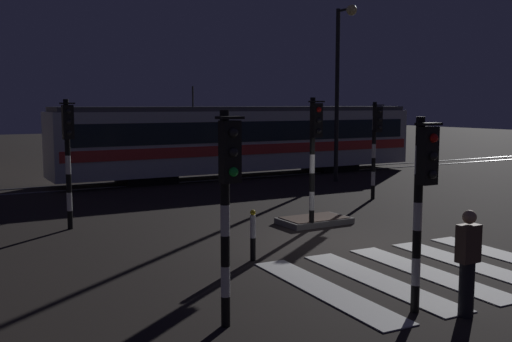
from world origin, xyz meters
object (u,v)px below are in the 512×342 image
at_px(street_lamp_trackside_right, 341,73).
at_px(pedestrian_waiting_at_kerb, 468,262).
at_px(traffic_light_corner_far_right, 376,135).
at_px(tram, 246,139).
at_px(traffic_light_corner_near_left, 228,186).
at_px(traffic_light_corner_far_left, 68,144).
at_px(traffic_light_kerb_mid_left, 423,186).
at_px(bollard_island_edge, 253,235).
at_px(traffic_light_median_centre, 314,143).

bearing_deg(street_lamp_trackside_right, pedestrian_waiting_at_kerb, -120.47).
height_order(traffic_light_corner_far_right, tram, tram).
bearing_deg(traffic_light_corner_near_left, traffic_light_corner_far_right, 39.54).
xyz_separation_m(traffic_light_corner_far_left, traffic_light_kerb_mid_left, (3.48, -9.28, -0.22)).
bearing_deg(traffic_light_corner_far_right, bollard_island_edge, -146.98).
xyz_separation_m(traffic_light_corner_far_right, traffic_light_kerb_mid_left, (-6.99, -9.16, -0.19)).
relative_size(traffic_light_median_centre, tram, 0.20).
relative_size(traffic_light_corner_near_left, traffic_light_corner_far_left, 0.94).
height_order(traffic_light_corner_far_right, traffic_light_kerb_mid_left, traffic_light_corner_far_right).
bearing_deg(traffic_light_kerb_mid_left, tram, 70.15).
xyz_separation_m(traffic_light_kerb_mid_left, traffic_light_median_centre, (2.24, 6.14, 0.25)).
height_order(traffic_light_kerb_mid_left, street_lamp_trackside_right, street_lamp_trackside_right).
bearing_deg(traffic_light_median_centre, traffic_light_corner_near_left, -135.02).
distance_m(traffic_light_corner_near_left, tram, 18.85).
bearing_deg(traffic_light_corner_far_left, bollard_island_edge, -62.11).
bearing_deg(pedestrian_waiting_at_kerb, traffic_light_corner_far_right, 56.20).
bearing_deg(pedestrian_waiting_at_kerb, traffic_light_corner_near_left, 158.09).
relative_size(traffic_light_corner_near_left, traffic_light_kerb_mid_left, 1.03).
distance_m(traffic_light_corner_near_left, bollard_island_edge, 4.17).
height_order(traffic_light_corner_far_left, pedestrian_waiting_at_kerb, traffic_light_corner_far_left).
height_order(traffic_light_corner_near_left, pedestrian_waiting_at_kerb, traffic_light_corner_near_left).
xyz_separation_m(traffic_light_median_centre, bollard_island_edge, (-2.99, -2.01, -1.77)).
height_order(traffic_light_kerb_mid_left, pedestrian_waiting_at_kerb, traffic_light_kerb_mid_left).
height_order(street_lamp_trackside_right, pedestrian_waiting_at_kerb, street_lamp_trackside_right).
distance_m(traffic_light_corner_far_right, pedestrian_waiting_at_kerb, 11.64).
distance_m(traffic_light_corner_far_left, tram, 12.70).
bearing_deg(tram, traffic_light_kerb_mid_left, -109.85).
distance_m(traffic_light_corner_near_left, traffic_light_corner_far_left, 8.34).
relative_size(traffic_light_kerb_mid_left, pedestrian_waiting_at_kerb, 1.84).
distance_m(street_lamp_trackside_right, pedestrian_waiting_at_kerb, 16.66).
distance_m(traffic_light_kerb_mid_left, bollard_island_edge, 4.46).
xyz_separation_m(traffic_light_corner_near_left, traffic_light_corner_far_right, (9.93, 8.20, 0.11)).
bearing_deg(pedestrian_waiting_at_kerb, street_lamp_trackside_right, 59.53).
height_order(traffic_light_kerb_mid_left, bollard_island_edge, traffic_light_kerb_mid_left).
height_order(traffic_light_corner_near_left, traffic_light_corner_far_left, traffic_light_corner_far_left).
height_order(traffic_light_median_centre, street_lamp_trackside_right, street_lamp_trackside_right).
relative_size(traffic_light_corner_far_right, street_lamp_trackside_right, 0.46).
relative_size(traffic_light_median_centre, street_lamp_trackside_right, 0.48).
distance_m(street_lamp_trackside_right, bollard_island_edge, 14.02).
bearing_deg(tram, pedestrian_waiting_at_kerb, -107.78).
bearing_deg(bollard_island_edge, traffic_light_kerb_mid_left, -79.71).
bearing_deg(bollard_island_edge, traffic_light_corner_far_right, 33.02).
xyz_separation_m(traffic_light_corner_far_left, pedestrian_waiting_at_kerb, (4.04, -9.72, -1.42)).
distance_m(traffic_light_corner_near_left, traffic_light_median_centre, 7.33).
height_order(traffic_light_corner_far_left, bollard_island_edge, traffic_light_corner_far_left).
xyz_separation_m(street_lamp_trackside_right, pedestrian_waiting_at_kerb, (-8.22, -13.98, -3.81)).
distance_m(traffic_light_corner_near_left, traffic_light_corner_far_right, 12.88).
relative_size(traffic_light_corner_far_right, tram, 0.19).
relative_size(traffic_light_corner_far_left, bollard_island_edge, 3.14).
bearing_deg(bollard_island_edge, tram, 62.08).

